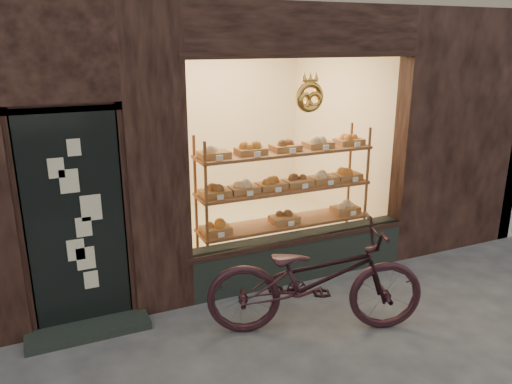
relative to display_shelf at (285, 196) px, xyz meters
name	(u,v)px	position (x,y,z in m)	size (l,w,h in m)	color
display_shelf	(285,196)	(0.00, 0.00, 0.00)	(2.20, 0.45, 1.70)	brown
bicycle	(315,278)	(-0.42, -1.46, -0.35)	(0.73, 2.08, 1.09)	black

